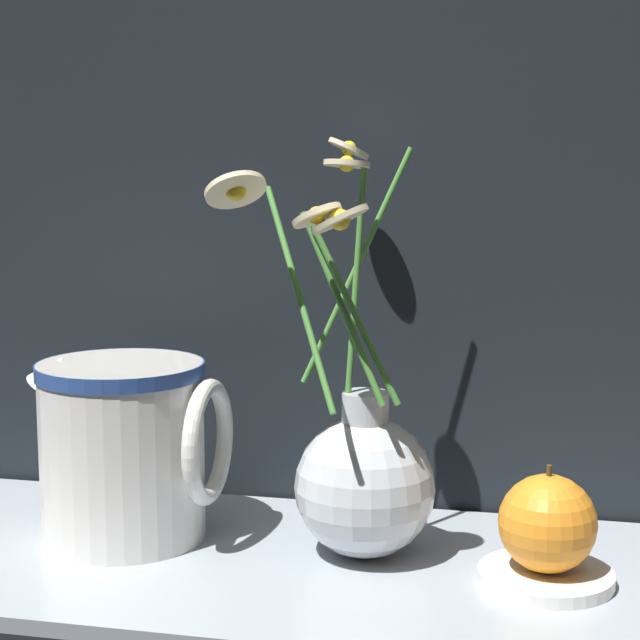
# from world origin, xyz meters

# --- Properties ---
(ground_plane) EXTENTS (6.00, 6.00, 0.00)m
(ground_plane) POSITION_xyz_m (0.00, 0.00, 0.00)
(ground_plane) COLOR black
(shelf) EXTENTS (0.89, 0.30, 0.01)m
(shelf) POSITION_xyz_m (0.00, 0.00, 0.01)
(shelf) COLOR #9EA8B2
(shelf) RESTS_ON ground_plane
(vase_with_flowers) EXTENTS (0.17, 0.21, 0.34)m
(vase_with_flowers) POSITION_xyz_m (0.04, 0.02, 0.08)
(vase_with_flowers) COLOR silver
(vase_with_flowers) RESTS_ON shelf
(ceramic_pitcher) EXTENTS (0.16, 0.14, 0.16)m
(ceramic_pitcher) POSITION_xyz_m (-0.16, 0.02, 0.09)
(ceramic_pitcher) COLOR white
(ceramic_pitcher) RESTS_ON shelf
(saucer_plate) EXTENTS (0.10, 0.10, 0.01)m
(saucer_plate) POSITION_xyz_m (0.19, -0.01, 0.02)
(saucer_plate) COLOR white
(saucer_plate) RESTS_ON shelf
(orange_fruit) EXTENTS (0.07, 0.07, 0.08)m
(orange_fruit) POSITION_xyz_m (0.19, -0.01, 0.06)
(orange_fruit) COLOR orange
(orange_fruit) RESTS_ON saucer_plate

